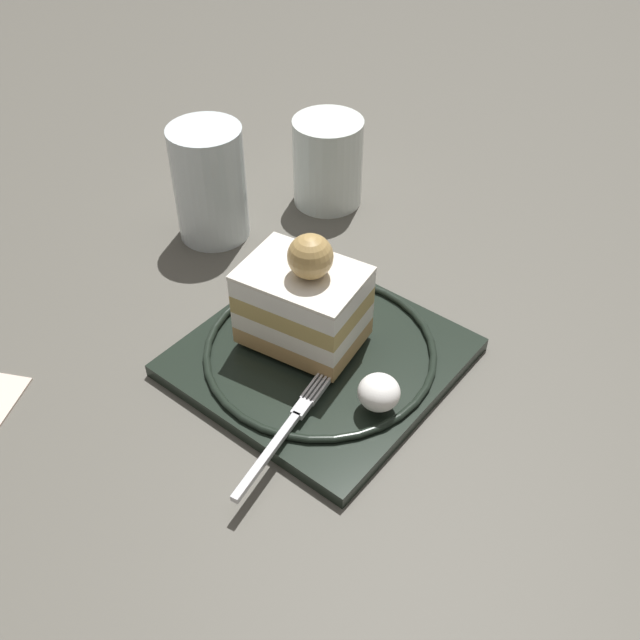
{
  "coord_description": "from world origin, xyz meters",
  "views": [
    {
      "loc": [
        -0.21,
        0.35,
        0.43
      ],
      "look_at": [
        0.01,
        -0.01,
        0.05
      ],
      "focal_mm": 40.45,
      "sensor_mm": 36.0,
      "label": 1
    }
  ],
  "objects_px": {
    "dessert_plate": "(320,355)",
    "fork": "(286,430)",
    "drink_glass_far": "(328,167)",
    "drink_glass_near": "(210,189)",
    "cake_slice": "(303,301)",
    "whipped_cream_dollop": "(379,392)"
  },
  "relations": [
    {
      "from": "dessert_plate",
      "to": "drink_glass_far",
      "type": "height_order",
      "value": "drink_glass_far"
    },
    {
      "from": "cake_slice",
      "to": "dessert_plate",
      "type": "bearing_deg",
      "value": 169.03
    },
    {
      "from": "cake_slice",
      "to": "fork",
      "type": "bearing_deg",
      "value": 114.56
    },
    {
      "from": "whipped_cream_dollop",
      "to": "drink_glass_far",
      "type": "bearing_deg",
      "value": -52.1
    },
    {
      "from": "drink_glass_far",
      "to": "dessert_plate",
      "type": "bearing_deg",
      "value": 119.4
    },
    {
      "from": "dessert_plate",
      "to": "whipped_cream_dollop",
      "type": "height_order",
      "value": "whipped_cream_dollop"
    },
    {
      "from": "dessert_plate",
      "to": "fork",
      "type": "xyz_separation_m",
      "value": [
        -0.02,
        0.09,
        0.01
      ]
    },
    {
      "from": "fork",
      "to": "whipped_cream_dollop",
      "type": "bearing_deg",
      "value": -127.32
    },
    {
      "from": "fork",
      "to": "drink_glass_far",
      "type": "bearing_deg",
      "value": -64.36
    },
    {
      "from": "dessert_plate",
      "to": "cake_slice",
      "type": "bearing_deg",
      "value": -10.97
    },
    {
      "from": "dessert_plate",
      "to": "fork",
      "type": "height_order",
      "value": "fork"
    },
    {
      "from": "drink_glass_far",
      "to": "cake_slice",
      "type": "bearing_deg",
      "value": 116.1
    },
    {
      "from": "drink_glass_near",
      "to": "drink_glass_far",
      "type": "relative_size",
      "value": 1.24
    },
    {
      "from": "whipped_cream_dollop",
      "to": "drink_glass_near",
      "type": "distance_m",
      "value": 0.29
    },
    {
      "from": "cake_slice",
      "to": "drink_glass_far",
      "type": "relative_size",
      "value": 1.11
    },
    {
      "from": "whipped_cream_dollop",
      "to": "fork",
      "type": "relative_size",
      "value": 0.25
    },
    {
      "from": "dessert_plate",
      "to": "drink_glass_far",
      "type": "relative_size",
      "value": 2.43
    },
    {
      "from": "dessert_plate",
      "to": "drink_glass_far",
      "type": "bearing_deg",
      "value": -60.6
    },
    {
      "from": "whipped_cream_dollop",
      "to": "drink_glass_far",
      "type": "xyz_separation_m",
      "value": [
        0.19,
        -0.25,
        0.01
      ]
    },
    {
      "from": "cake_slice",
      "to": "fork",
      "type": "distance_m",
      "value": 0.11
    },
    {
      "from": "cake_slice",
      "to": "fork",
      "type": "xyz_separation_m",
      "value": [
        -0.04,
        0.09,
        -0.04
      ]
    },
    {
      "from": "cake_slice",
      "to": "drink_glass_near",
      "type": "relative_size",
      "value": 0.9
    }
  ]
}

